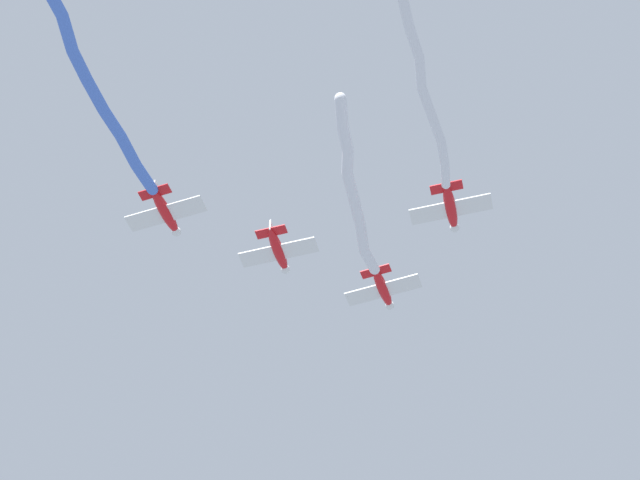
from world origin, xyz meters
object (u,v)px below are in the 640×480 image
Objects in this scene: airplane_left_wing at (278,251)px; airplane_slot at (166,212)px; airplane_right_wing at (451,208)px; airplane_lead at (383,289)px.

airplane_slot is (7.85, 6.64, -0.30)m from airplane_left_wing.
airplane_slot is at bearing 104.35° from airplane_right_wing.
airplane_right_wing is 23.95m from airplane_slot.
airplane_right_wing reaches higher than airplane_slot.
airplane_right_wing is at bearing -71.32° from airplane_slot.
airplane_left_wing is at bearing 87.64° from airplane_right_wing.
airplane_lead reaches higher than airplane_slot.
airplane_slot is at bearing 130.63° from airplane_left_wing.
airplane_right_wing is (-15.28, 0.47, 0.30)m from airplane_left_wing.
airplane_left_wing reaches higher than airplane_slot.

